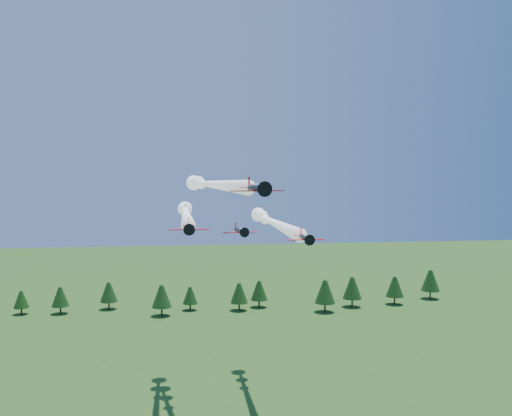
{
  "coord_description": "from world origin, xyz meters",
  "views": [
    {
      "loc": [
        -10.68,
        -96.97,
        50.36
      ],
      "look_at": [
        1.8,
        0.0,
        44.32
      ],
      "focal_mm": 40.0,
      "sensor_mm": 36.0,
      "label": 1
    }
  ],
  "objects": [
    {
      "name": "plane_right",
      "position": [
        9.83,
        32.25,
        39.03
      ],
      "size": [
        6.66,
        58.11,
        3.7
      ],
      "rotation": [
        0.0,
        0.0,
        0.02
      ],
      "color": "black",
      "rests_on": "ground"
    },
    {
      "name": "plane_left",
      "position": [
        -10.03,
        29.87,
        41.28
      ],
      "size": [
        6.87,
        57.64,
        3.7
      ],
      "rotation": [
        0.0,
        0.0,
        0.01
      ],
      "color": "black",
      "rests_on": "ground"
    },
    {
      "name": "treeline",
      "position": [
        9.86,
        110.1,
        6.71
      ],
      "size": [
        182.12,
        23.16,
        11.61
      ],
      "color": "#382314",
      "rests_on": "ground"
    },
    {
      "name": "plane_lead",
      "position": [
        -4.61,
        24.5,
        47.93
      ],
      "size": [
        15.14,
        60.56,
        3.7
      ],
      "rotation": [
        0.0,
        0.0,
        0.16
      ],
      "color": "black",
      "rests_on": "ground"
    },
    {
      "name": "plane_slot",
      "position": [
        -0.27,
        7.27,
        39.7
      ],
      "size": [
        6.53,
        7.12,
        2.28
      ],
      "rotation": [
        0.0,
        0.0,
        0.15
      ],
      "color": "black",
      "rests_on": "ground"
    }
  ]
}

